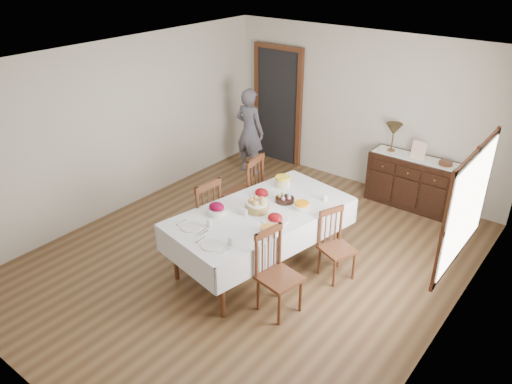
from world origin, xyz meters
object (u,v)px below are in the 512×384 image
Objects in this scene: chair_right_near at (276,272)px; chair_right_far at (335,244)px; sideboard at (412,182)px; table_lamp at (394,130)px; dining_table at (261,217)px; chair_left_far at (246,191)px; person at (250,129)px; chair_left_near at (202,216)px.

chair_right_near is 1.12× the size of chair_right_far.
sideboard is 0.87m from table_lamp.
dining_table is 2.25× the size of chair_left_far.
dining_table is at bearing 129.49° from person.
chair_right_near is at bearing -30.50° from dining_table.
chair_right_far is 1.97× the size of table_lamp.
chair_left_far is 0.68× the size of person.
dining_table is at bearing 58.62° from chair_right_near.
chair_left_near is at bearing 132.39° from chair_right_far.
sideboard is at bearing -170.68° from person.
sideboard is at bearing 154.79° from chair_left_near.
dining_table is 0.86m from chair_left_near.
sideboard is (1.71, 2.99, -0.14)m from chair_left_near.
chair_right_near reaches higher than chair_right_far.
table_lamp is at bearing -168.50° from person.
chair_left_far reaches higher than chair_right_far.
chair_right_far is (1.68, 0.61, -0.09)m from chair_left_near.
chair_right_far is 2.38m from sideboard.
chair_right_far is (1.66, -0.29, -0.11)m from chair_left_far.
chair_left_far reaches higher than sideboard.
table_lamp reaches higher than dining_table.
chair_right_near is (0.67, -0.59, -0.20)m from dining_table.
chair_right_near is at bearing 80.74° from chair_left_near.
chair_left_far is 1.69m from chair_right_far.
person is at bearing 52.86° from chair_right_near.
chair_left_far reaches higher than chair_left_near.
chair_right_near is at bearing 131.22° from person.
chair_left_far is (-0.79, 0.69, -0.15)m from dining_table.
chair_left_far is at bearing 58.78° from chair_right_near.
dining_table is 0.91m from chair_right_near.
chair_left_near is at bearing -154.17° from dining_table.
chair_left_near reaches higher than dining_table.
chair_left_far is 2.52m from table_lamp.
table_lamp reaches higher than chair_left_near.
sideboard is at bearing 82.92° from dining_table.
dining_table is 5.51× the size of table_lamp.
person is at bearing -150.57° from chair_left_far.
chair_left_near is 1.53m from chair_right_near.
chair_left_near is 0.79× the size of sideboard.
person is (-2.61, 2.80, 0.32)m from chair_right_near.
chair_right_near is 3.44m from table_lamp.
chair_right_near is 0.74× the size of sideboard.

